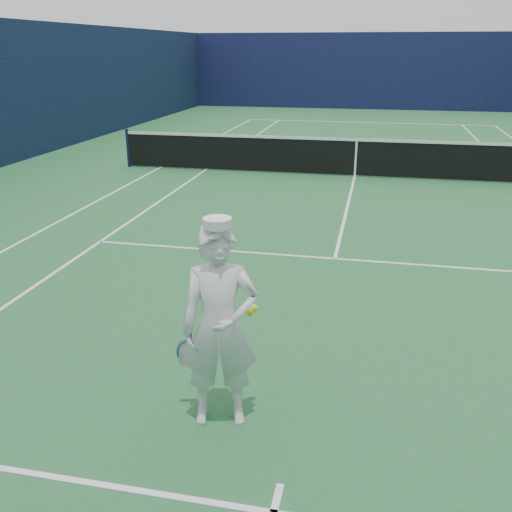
% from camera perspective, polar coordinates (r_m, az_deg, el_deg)
% --- Properties ---
extents(ground, '(80.00, 80.00, 0.00)m').
position_cam_1_polar(ground, '(15.47, 9.83, 7.82)').
color(ground, '#256134').
rests_on(ground, ground).
extents(court_markings, '(11.03, 23.83, 0.01)m').
position_cam_1_polar(court_markings, '(15.47, 9.83, 7.84)').
color(court_markings, white).
rests_on(court_markings, ground).
extents(windscreen_fence, '(20.12, 36.12, 4.00)m').
position_cam_1_polar(windscreen_fence, '(15.18, 10.29, 15.21)').
color(windscreen_fence, '#10143A').
rests_on(windscreen_fence, ground).
extents(tennis_net, '(12.88, 0.09, 1.07)m').
position_cam_1_polar(tennis_net, '(15.36, 9.96, 9.84)').
color(tennis_net, '#141E4C').
rests_on(tennis_net, ground).
extents(tennis_player, '(0.86, 0.60, 1.92)m').
position_cam_1_polar(tennis_player, '(4.99, -3.65, -7.09)').
color(tennis_player, white).
rests_on(tennis_player, ground).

